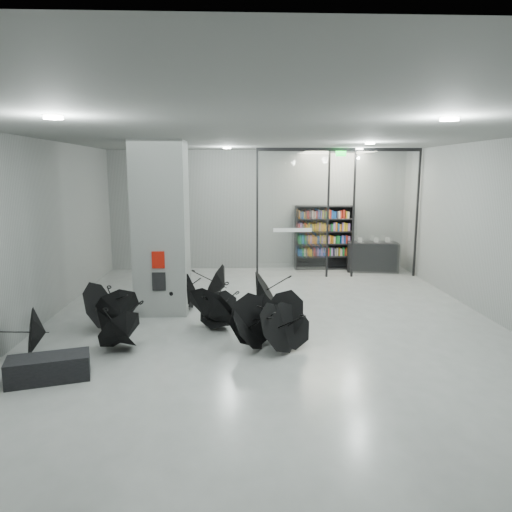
{
  "coord_description": "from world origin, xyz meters",
  "views": [
    {
      "loc": [
        -0.74,
        -9.24,
        3.32
      ],
      "look_at": [
        -0.3,
        1.5,
        1.4
      ],
      "focal_mm": 33.62,
      "sensor_mm": 36.0,
      "label": 1
    }
  ],
  "objects_px": {
    "shop_counter": "(372,257)",
    "umbrella_cluster": "(199,317)",
    "column": "(161,228)",
    "bookshelf": "(324,238)",
    "bench": "(49,368)"
  },
  "relations": [
    {
      "from": "shop_counter",
      "to": "umbrella_cluster",
      "type": "bearing_deg",
      "value": -123.18
    },
    {
      "from": "column",
      "to": "bookshelf",
      "type": "relative_size",
      "value": 1.85
    },
    {
      "from": "bench",
      "to": "bookshelf",
      "type": "relative_size",
      "value": 0.58
    },
    {
      "from": "column",
      "to": "bench",
      "type": "xyz_separation_m",
      "value": [
        -1.27,
        -3.88,
        -1.8
      ]
    },
    {
      "from": "bench",
      "to": "column",
      "type": "bearing_deg",
      "value": 55.84
    },
    {
      "from": "column",
      "to": "bench",
      "type": "relative_size",
      "value": 3.21
    },
    {
      "from": "bench",
      "to": "umbrella_cluster",
      "type": "relative_size",
      "value": 0.21
    },
    {
      "from": "bench",
      "to": "bookshelf",
      "type": "bearing_deg",
      "value": 39.16
    },
    {
      "from": "bookshelf",
      "to": "umbrella_cluster",
      "type": "xyz_separation_m",
      "value": [
        -3.76,
        -6.36,
        -0.76
      ]
    },
    {
      "from": "column",
      "to": "shop_counter",
      "type": "bearing_deg",
      "value": 34.3
    },
    {
      "from": "column",
      "to": "shop_counter",
      "type": "relative_size",
      "value": 2.44
    },
    {
      "from": "bookshelf",
      "to": "umbrella_cluster",
      "type": "height_order",
      "value": "bookshelf"
    },
    {
      "from": "column",
      "to": "shop_counter",
      "type": "distance_m",
      "value": 7.74
    },
    {
      "from": "column",
      "to": "bench",
      "type": "distance_m",
      "value": 4.46
    },
    {
      "from": "bookshelf",
      "to": "umbrella_cluster",
      "type": "bearing_deg",
      "value": -120.49
    }
  ]
}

